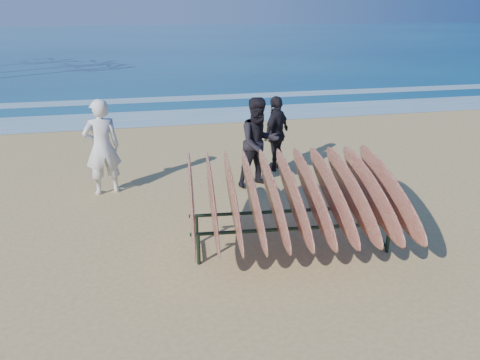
{
  "coord_description": "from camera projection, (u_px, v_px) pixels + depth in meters",
  "views": [
    {
      "loc": [
        -1.63,
        -6.26,
        3.63
      ],
      "look_at": [
        0.0,
        0.8,
        0.95
      ],
      "focal_mm": 35.0,
      "sensor_mm": 36.0,
      "label": 1
    }
  ],
  "objects": [
    {
      "name": "surfboard_rack",
      "position": [
        293.0,
        195.0,
        7.2
      ],
      "size": [
        3.43,
        3.08,
        1.5
      ],
      "rotation": [
        0.0,
        0.0,
        -0.1
      ],
      "color": "black",
      "rests_on": "ground"
    },
    {
      "name": "person_dark_b",
      "position": [
        276.0,
        133.0,
        10.87
      ],
      "size": [
        1.03,
        1.02,
        1.75
      ],
      "primitive_type": "imported",
      "rotation": [
        0.0,
        0.0,
        3.92
      ],
      "color": "black",
      "rests_on": "ground"
    },
    {
      "name": "ground",
      "position": [
        251.0,
        254.0,
        7.32
      ],
      "size": [
        120.0,
        120.0,
        0.0
      ],
      "primitive_type": "plane",
      "color": "tan",
      "rests_on": "ground"
    },
    {
      "name": "person_dark_a",
      "position": [
        259.0,
        143.0,
        9.8
      ],
      "size": [
        1.06,
        0.9,
        1.91
      ],
      "primitive_type": "imported",
      "rotation": [
        0.0,
        0.0,
        0.2
      ],
      "color": "black",
      "rests_on": "ground"
    },
    {
      "name": "foam_far",
      "position": [
        172.0,
        99.0,
        19.65
      ],
      "size": [
        160.0,
        160.0,
        0.0
      ],
      "primitive_type": "plane",
      "color": "white",
      "rests_on": "ground"
    },
    {
      "name": "ocean",
      "position": [
        141.0,
        38.0,
        57.57
      ],
      "size": [
        160.0,
        160.0,
        0.0
      ],
      "primitive_type": "plane",
      "color": "navy",
      "rests_on": "ground"
    },
    {
      "name": "person_white",
      "position": [
        102.0,
        147.0,
        9.41
      ],
      "size": [
        0.8,
        0.62,
        1.96
      ],
      "primitive_type": "imported",
      "rotation": [
        0.0,
        0.0,
        3.36
      ],
      "color": "silver",
      "rests_on": "ground"
    },
    {
      "name": "foam_near",
      "position": [
        181.0,
        117.0,
        16.45
      ],
      "size": [
        160.0,
        160.0,
        0.0
      ],
      "primitive_type": "plane",
      "color": "white",
      "rests_on": "ground"
    }
  ]
}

